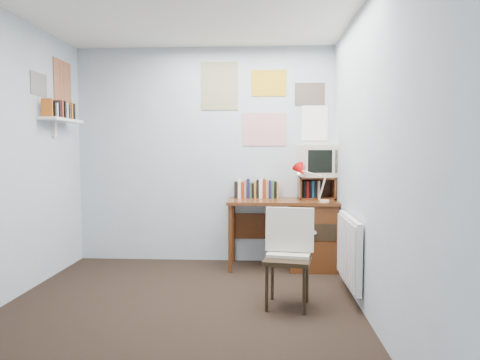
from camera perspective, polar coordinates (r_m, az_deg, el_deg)
The scene contains 13 objects.
ground at distance 3.57m, azimuth -8.66°, elevation -17.58°, with size 3.50×3.50×0.00m, color black.
back_wall at distance 5.04m, azimuth -4.75°, elevation 3.31°, with size 3.00×0.02×2.50m, color #B2C2CB.
right_wall at distance 3.35m, azimuth 17.15°, elevation 2.81°, with size 0.02×3.50×2.50m, color #B2C2CB.
desk at distance 4.84m, azimuth 8.84°, elevation -6.82°, with size 1.20×0.55×0.76m.
desk_chair at distance 3.63m, azimuth 6.36°, elevation -10.54°, with size 0.41×0.39×0.80m, color black.
desk_lamp at distance 4.57m, azimuth 11.22°, elevation -0.68°, with size 0.26×0.22×0.37m, color red.
tv_riser at distance 4.89m, azimuth 10.15°, elevation -1.04°, with size 0.40×0.30×0.25m, color #5E2F15.
crt_tv at distance 4.90m, azimuth 10.52°, elevation 2.70°, with size 0.41×0.38×0.39m, color beige.
book_row at distance 4.93m, azimuth 2.76°, elevation -1.12°, with size 0.60×0.14×0.22m, color #5E2F15.
radiator at distance 3.97m, azimuth 14.39°, elevation -9.05°, with size 0.09×0.80×0.60m, color white.
wall_shelf at distance 4.83m, azimuth -22.72°, elevation 7.38°, with size 0.20×0.62×0.24m, color white.
posters_back at distance 5.02m, azimuth 3.26°, elevation 10.18°, with size 1.20×0.01×0.90m, color white.
posters_left at distance 4.91m, azimuth -23.85°, elevation 11.75°, with size 0.01×0.70×0.60m, color white.
Camera 1 is at (0.69, -3.25, 1.31)m, focal length 32.00 mm.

